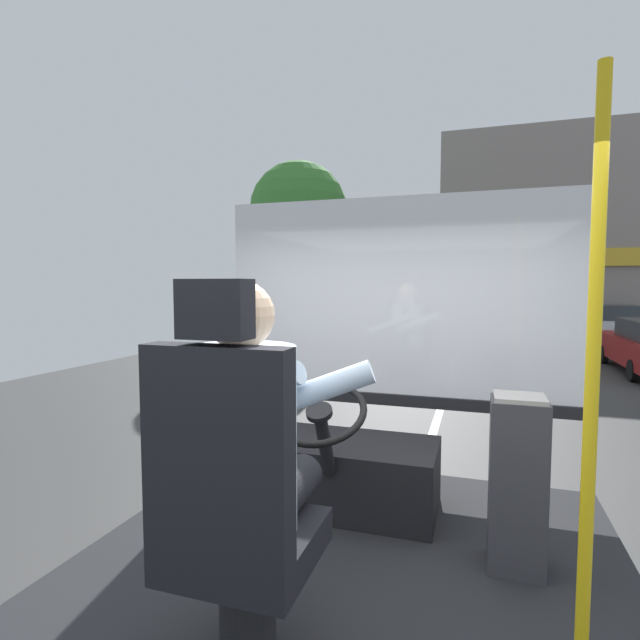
{
  "coord_description": "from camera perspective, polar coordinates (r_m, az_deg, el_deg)",
  "views": [
    {
      "loc": [
        0.57,
        -1.81,
        2.06
      ],
      "look_at": [
        -0.31,
        0.86,
        1.85
      ],
      "focal_mm": 27.29,
      "sensor_mm": 36.0,
      "label": 1
    }
  ],
  "objects": [
    {
      "name": "steering_console",
      "position": [
        3.04,
        2.66,
        -17.3
      ],
      "size": [
        1.1,
        0.97,
        0.82
      ],
      "color": "black",
      "rests_on": "bus_floor"
    },
    {
      "name": "handrail_pole",
      "position": [
        1.81,
        29.28,
        -6.62
      ],
      "size": [
        0.04,
        0.04,
        2.02
      ],
      "color": "gold",
      "rests_on": "bus_floor"
    },
    {
      "name": "street_tree",
      "position": [
        14.31,
        -2.54,
        12.61
      ],
      "size": [
        2.78,
        2.78,
        5.58
      ],
      "color": "#4C3828",
      "rests_on": "ground"
    },
    {
      "name": "driver_seat",
      "position": [
        1.74,
        -10.01,
        -21.3
      ],
      "size": [
        0.48,
        0.48,
        1.35
      ],
      "color": "black",
      "rests_on": "bus_floor"
    },
    {
      "name": "shop_building",
      "position": [
        21.35,
        27.94,
        8.46
      ],
      "size": [
        10.0,
        4.51,
        7.68
      ],
      "color": "gray",
      "rests_on": "ground"
    },
    {
      "name": "parked_car_white",
      "position": [
        19.39,
        30.78,
        -0.41
      ],
      "size": [
        1.85,
        4.04,
        1.39
      ],
      "color": "silver",
      "rests_on": "ground"
    },
    {
      "name": "windshield_panel",
      "position": [
        3.49,
        8.73,
        -0.58
      ],
      "size": [
        2.5,
        0.08,
        1.48
      ],
      "color": "silver"
    },
    {
      "name": "parked_car_silver",
      "position": [
        24.3,
        27.24,
        0.47
      ],
      "size": [
        1.82,
        4.32,
        1.34
      ],
      "color": "silver",
      "rests_on": "ground"
    },
    {
      "name": "ground",
      "position": [
        10.83,
        14.9,
        -7.08
      ],
      "size": [
        18.0,
        44.0,
        0.06
      ],
      "color": "#393939"
    },
    {
      "name": "bus_driver",
      "position": [
        1.74,
        -8.53,
        -13.09
      ],
      "size": [
        0.81,
        0.56,
        0.86
      ],
      "color": "black",
      "rests_on": "driver_seat"
    },
    {
      "name": "fare_box",
      "position": [
        2.56,
        22.12,
        -17.27
      ],
      "size": [
        0.25,
        0.23,
        0.82
      ],
      "color": "#333338",
      "rests_on": "bus_floor"
    }
  ]
}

